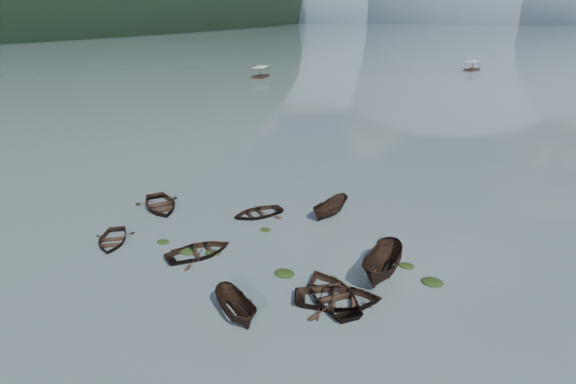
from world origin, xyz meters
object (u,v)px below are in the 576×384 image
at_px(rowboat_3, 332,298).
at_px(pontoon_left, 261,77).
at_px(pontoon_centre, 472,70).
at_px(rowboat_0, 112,242).

height_order(rowboat_3, pontoon_left, pontoon_left).
bearing_deg(pontoon_centre, pontoon_left, -124.14).
distance_m(rowboat_0, pontoon_left, 85.73).
xyz_separation_m(rowboat_3, pontoon_left, (-45.11, 80.74, 0.00)).
bearing_deg(pontoon_left, pontoon_centre, 30.12).
height_order(rowboat_0, pontoon_centre, pontoon_centre).
xyz_separation_m(rowboat_3, pontoon_centre, (1.89, 117.34, 0.00)).
relative_size(rowboat_3, pontoon_centre, 0.79).
height_order(pontoon_left, pontoon_centre, pontoon_left).
bearing_deg(rowboat_0, pontoon_centre, 47.87).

